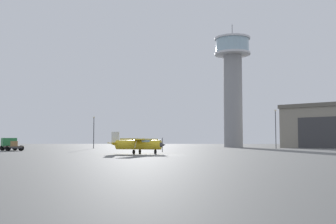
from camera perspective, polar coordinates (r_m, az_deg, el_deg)
name	(u,v)px	position (r m, az deg, el deg)	size (l,w,h in m)	color
ground_plane	(168,155)	(51.66, 0.04, -6.17)	(400.00, 400.00, 0.00)	#60605E
control_tower	(233,80)	(118.42, 9.22, 4.55)	(10.42, 10.42, 36.08)	gray
airplane_yellow	(138,144)	(56.24, -4.34, -4.51)	(8.26, 10.58, 3.12)	gold
truck_flatbed_green	(11,144)	(80.84, -21.54, -4.31)	(6.17, 6.83, 2.39)	#38383D
light_post_west	(94,129)	(98.85, -10.54, -2.41)	(0.44, 0.44, 7.79)	#38383D
light_post_east	(276,125)	(98.66, 15.10, -1.87)	(0.44, 0.44, 9.33)	#38383D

